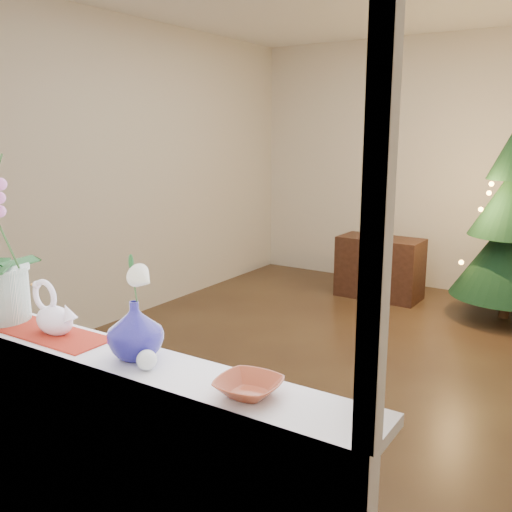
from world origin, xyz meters
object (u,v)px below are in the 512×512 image
at_px(blue_vase, 135,326).
at_px(paperweight, 147,360).
at_px(side_table, 380,268).
at_px(swan, 54,309).
at_px(amber_dish, 249,388).

relative_size(blue_vase, paperweight, 3.37).
bearing_deg(side_table, swan, -86.19).
height_order(amber_dish, side_table, amber_dish).
distance_m(swan, blue_vase, 0.44).
bearing_deg(paperweight, side_table, 100.29).
relative_size(swan, paperweight, 3.40).
distance_m(swan, side_table, 4.24).
xyz_separation_m(swan, side_table, (-0.22, 4.18, -0.71)).
height_order(blue_vase, paperweight, blue_vase).
bearing_deg(swan, blue_vase, -3.32).
height_order(swan, amber_dish, swan).
relative_size(paperweight, amber_dish, 0.42).
xyz_separation_m(swan, blue_vase, (0.44, 0.00, 0.02)).
height_order(blue_vase, amber_dish, blue_vase).
bearing_deg(swan, paperweight, -9.38).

